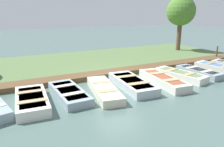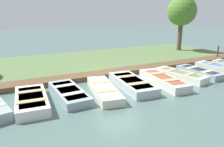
{
  "view_description": "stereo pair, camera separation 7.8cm",
  "coord_description": "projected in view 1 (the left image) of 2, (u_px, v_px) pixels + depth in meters",
  "views": [
    {
      "loc": [
        9.97,
        -5.52,
        3.76
      ],
      "look_at": [
        0.34,
        -0.59,
        0.65
      ],
      "focal_mm": 35.0,
      "sensor_mm": 36.0,
      "label": 1
    },
    {
      "loc": [
        10.01,
        -5.45,
        3.76
      ],
      "look_at": [
        0.34,
        -0.59,
        0.65
      ],
      "focal_mm": 35.0,
      "sensor_mm": 36.0,
      "label": 2
    }
  ],
  "objects": [
    {
      "name": "ground_plane",
      "position": [
        119.0,
        82.0,
        11.99
      ],
      "size": [
        80.0,
        80.0,
        0.0
      ],
      "primitive_type": "plane",
      "color": "#4C6660"
    },
    {
      "name": "shore_bank",
      "position": [
        86.0,
        62.0,
        16.24
      ],
      "size": [
        8.0,
        24.0,
        0.19
      ],
      "color": "#567042",
      "rests_on": "ground_plane"
    },
    {
      "name": "dock_walkway",
      "position": [
        108.0,
        73.0,
        13.14
      ],
      "size": [
        1.06,
        22.01,
        0.27
      ],
      "color": "brown",
      "rests_on": "ground_plane"
    },
    {
      "name": "rowboat_3",
      "position": [
        32.0,
        101.0,
        8.96
      ],
      "size": [
        3.05,
        1.42,
        0.43
      ],
      "rotation": [
        0.0,
        0.0,
        -0.07
      ],
      "color": "silver",
      "rests_on": "ground_plane"
    },
    {
      "name": "rowboat_4",
      "position": [
        69.0,
        93.0,
        9.87
      ],
      "size": [
        3.14,
        1.23,
        0.37
      ],
      "rotation": [
        0.0,
        0.0,
        0.03
      ],
      "color": "#8C9EA8",
      "rests_on": "ground_plane"
    },
    {
      "name": "rowboat_5",
      "position": [
        104.0,
        90.0,
        10.25
      ],
      "size": [
        3.53,
        1.57,
        0.39
      ],
      "rotation": [
        0.0,
        0.0,
        -0.18
      ],
      "color": "beige",
      "rests_on": "ground_plane"
    },
    {
      "name": "rowboat_6",
      "position": [
        132.0,
        83.0,
        11.09
      ],
      "size": [
        3.48,
        1.54,
        0.43
      ],
      "rotation": [
        0.0,
        0.0,
        -0.09
      ],
      "color": "#B2BCC1",
      "rests_on": "ground_plane"
    },
    {
      "name": "rowboat_7",
      "position": [
        163.0,
        80.0,
        11.65
      ],
      "size": [
        3.56,
        1.34,
        0.43
      ],
      "rotation": [
        0.0,
        0.0,
        -0.1
      ],
      "color": "beige",
      "rests_on": "ground_plane"
    },
    {
      "name": "rowboat_8",
      "position": [
        180.0,
        75.0,
        12.6
      ],
      "size": [
        3.2,
        1.62,
        0.41
      ],
      "rotation": [
        0.0,
        0.0,
        0.21
      ],
      "color": "silver",
      "rests_on": "ground_plane"
    },
    {
      "name": "rowboat_9",
      "position": [
        199.0,
        72.0,
        13.27
      ],
      "size": [
        2.9,
        1.11,
        0.38
      ],
      "rotation": [
        0.0,
        0.0,
        0.05
      ],
      "color": "#8C9EA8",
      "rests_on": "ground_plane"
    },
    {
      "name": "rowboat_10",
      "position": [
        217.0,
        68.0,
        14.15
      ],
      "size": [
        2.81,
        1.51,
        0.44
      ],
      "rotation": [
        0.0,
        0.0,
        0.17
      ],
      "color": "beige",
      "rests_on": "ground_plane"
    },
    {
      "name": "mooring_post_far",
      "position": [
        217.0,
        53.0,
        17.32
      ],
      "size": [
        0.12,
        0.12,
        1.12
      ],
      "color": "brown",
      "rests_on": "ground_plane"
    },
    {
      "name": "park_tree_left",
      "position": [
        181.0,
        12.0,
        19.78
      ],
      "size": [
        2.6,
        2.6,
        5.05
      ],
      "color": "brown",
      "rests_on": "ground_plane"
    }
  ]
}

